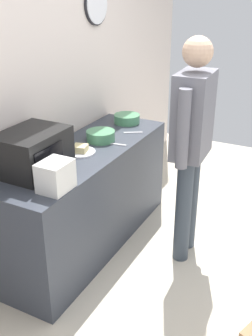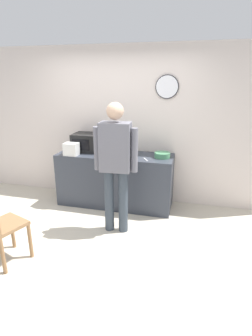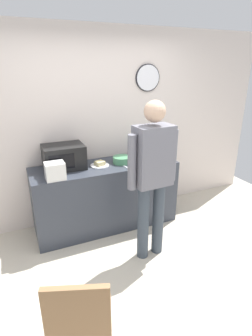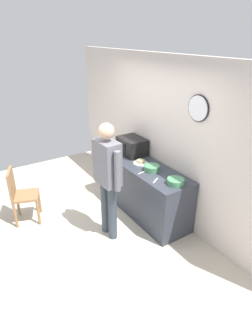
{
  "view_description": "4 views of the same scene",
  "coord_description": "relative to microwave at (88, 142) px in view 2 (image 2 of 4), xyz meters",
  "views": [
    {
      "loc": [
        -2.54,
        -0.49,
        2.14
      ],
      "look_at": [
        0.03,
        0.84,
        0.8
      ],
      "focal_mm": 43.44,
      "sensor_mm": 36.0,
      "label": 1
    },
    {
      "loc": [
        1.25,
        -2.84,
        2.08
      ],
      "look_at": [
        0.29,
        0.91,
        0.78
      ],
      "focal_mm": 28.64,
      "sensor_mm": 36.0,
      "label": 2
    },
    {
      "loc": [
        -1.05,
        -1.91,
        2.11
      ],
      "look_at": [
        0.16,
        0.85,
        0.96
      ],
      "focal_mm": 28.71,
      "sensor_mm": 36.0,
      "label": 3
    },
    {
      "loc": [
        3.4,
        -1.28,
        2.86
      ],
      "look_at": [
        0.01,
        0.89,
        0.92
      ],
      "focal_mm": 30.0,
      "sensor_mm": 36.0,
      "label": 4
    }
  ],
  "objects": [
    {
      "name": "kitchen_counter",
      "position": [
        0.5,
        -0.11,
        -0.59
      ],
      "size": [
        1.91,
        0.62,
        0.89
      ],
      "primitive_type": "cube",
      "color": "#333842",
      "rests_on": "ground_plane"
    },
    {
      "name": "spoon_utensil",
      "position": [
        0.72,
        -0.28,
        -0.15
      ],
      "size": [
        0.04,
        0.17,
        0.01
      ],
      "primitive_type": "cube",
      "rotation": [
        0.0,
        0.0,
        1.7
      ],
      "color": "silver",
      "rests_on": "kitchen_counter"
    },
    {
      "name": "salad_bowl",
      "position": [
        0.74,
        -0.12,
        -0.11
      ],
      "size": [
        0.25,
        0.25,
        0.09
      ],
      "primitive_type": "cylinder",
      "color": "#4C8E60",
      "rests_on": "kitchen_counter"
    },
    {
      "name": "cereal_bowl",
      "position": [
        1.28,
        -0.1,
        -0.11
      ],
      "size": [
        0.25,
        0.25,
        0.08
      ],
      "primitive_type": "cylinder",
      "color": "#4C8E60",
      "rests_on": "kitchen_counter"
    },
    {
      "name": "ground_plane",
      "position": [
        0.48,
        -1.33,
        -1.04
      ],
      "size": [
        6.0,
        6.0,
        0.0
      ],
      "primitive_type": "plane",
      "color": "beige"
    },
    {
      "name": "toaster",
      "position": [
        -0.17,
        -0.32,
        -0.05
      ],
      "size": [
        0.22,
        0.18,
        0.2
      ],
      "primitive_type": "cube",
      "color": "silver",
      "rests_on": "kitchen_counter"
    },
    {
      "name": "person_standing",
      "position": [
        0.76,
        -0.92,
        0.02
      ],
      "size": [
        0.59,
        0.26,
        1.8
      ],
      "color": "#353F4B",
      "rests_on": "ground_plane"
    },
    {
      "name": "microwave",
      "position": [
        0.0,
        0.0,
        0.0
      ],
      "size": [
        0.5,
        0.39,
        0.3
      ],
      "color": "black",
      "rests_on": "kitchen_counter"
    },
    {
      "name": "sandwich_plate",
      "position": [
        0.43,
        -0.11,
        -0.13
      ],
      "size": [
        0.24,
        0.24,
        0.07
      ],
      "color": "white",
      "rests_on": "kitchen_counter"
    },
    {
      "name": "back_wall",
      "position": [
        0.48,
        0.27,
        0.26
      ],
      "size": [
        5.4,
        0.13,
        2.6
      ],
      "color": "silver",
      "rests_on": "ground_plane"
    },
    {
      "name": "fork_utensil",
      "position": [
        1.05,
        -0.28,
        -0.15
      ],
      "size": [
        0.1,
        0.16,
        0.01
      ],
      "primitive_type": "cube",
      "rotation": [
        0.0,
        0.0,
        2.1
      ],
      "color": "silver",
      "rests_on": "kitchen_counter"
    }
  ]
}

